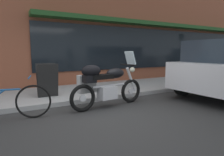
# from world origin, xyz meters

# --- Properties ---
(ground_plane) EXTENTS (80.00, 80.00, 0.00)m
(ground_plane) POSITION_xyz_m (0.00, 0.00, 0.00)
(ground_plane) COLOR #2D2D2D
(storefront_building) EXTENTS (19.17, 0.90, 7.81)m
(storefront_building) POSITION_xyz_m (5.59, 3.68, 3.81)
(storefront_building) COLOR brown
(storefront_building) RESTS_ON ground_plane
(touring_motorcycle) EXTENTS (2.11, 0.62, 1.40)m
(touring_motorcycle) POSITION_xyz_m (0.20, 0.48, 0.61)
(touring_motorcycle) COLOR black
(touring_motorcycle) RESTS_ON ground_plane
(parked_bicycle) EXTENTS (1.76, 0.52, 0.94)m
(parked_bicycle) POSITION_xyz_m (-1.98, 0.58, 0.38)
(parked_bicycle) COLOR black
(parked_bicycle) RESTS_ON ground_plane
(sandwich_board_sign) EXTENTS (0.55, 0.41, 0.94)m
(sandwich_board_sign) POSITION_xyz_m (-0.91, 1.83, 0.59)
(sandwich_board_sign) COLOR black
(sandwich_board_sign) RESTS_ON sidewalk_curb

